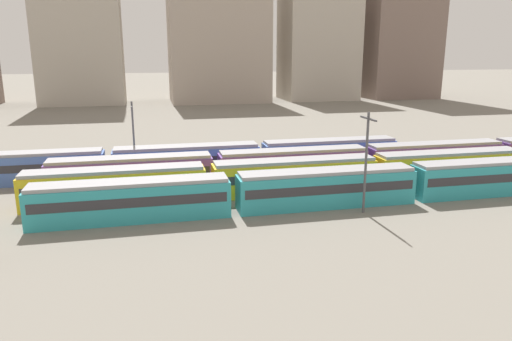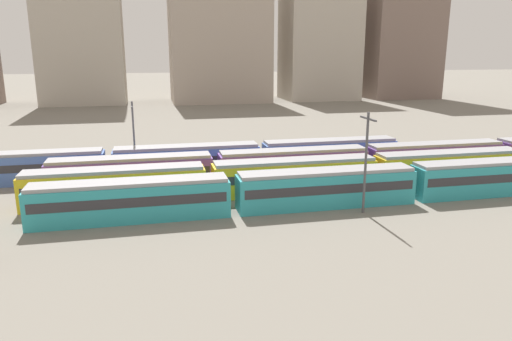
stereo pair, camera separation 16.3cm
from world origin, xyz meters
TOP-DOWN VIEW (x-y plane):
  - ground_plane at (0.00, 7.80)m, footprint 600.00×600.00m
  - train_track_1 at (37.23, 5.20)m, footprint 93.60×3.06m
  - train_track_2 at (48.12, 10.40)m, footprint 112.50×3.06m
  - train_track_3 at (7.50, 15.60)m, footprint 55.80×3.06m
  - catenary_pole_0 at (22.77, -2.77)m, footprint 0.24×3.20m
  - catenary_pole_1 at (1.09, 18.65)m, footprint 0.24×3.20m
  - distant_building_1 at (-14.87, 103.98)m, footprint 23.37×13.03m
  - distant_building_2 at (24.55, 103.98)m, footprint 28.91×20.38m
  - distant_building_3 at (56.44, 103.98)m, footprint 22.49×17.62m
  - distant_building_4 at (83.99, 103.98)m, footprint 22.76×18.29m

SIDE VIEW (x-z plane):
  - ground_plane at x=0.00m, z-range 0.00..0.00m
  - train_track_3 at x=7.50m, z-range 0.03..3.78m
  - train_track_1 at x=37.23m, z-range 0.03..3.78m
  - train_track_2 at x=48.12m, z-range 0.03..3.78m
  - catenary_pole_1 at x=1.09m, z-range 0.53..9.55m
  - catenary_pole_0 at x=22.77m, z-range 0.54..10.23m
  - distant_building_3 at x=56.44m, z-range 0.00..34.88m
  - distant_building_2 at x=24.55m, z-range 0.00..36.93m
  - distant_building_1 at x=-14.87m, z-range 0.00..43.79m
  - distant_building_4 at x=83.99m, z-range 0.00..49.19m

